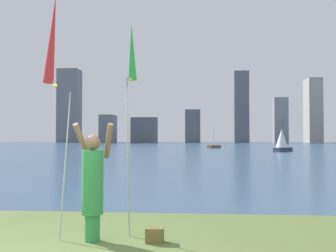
{
  "coord_description": "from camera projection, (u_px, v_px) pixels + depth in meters",
  "views": [
    {
      "loc": [
        2.07,
        -4.85,
        1.67
      ],
      "look_at": [
        0.48,
        14.84,
        2.22
      ],
      "focal_mm": 41.42,
      "sensor_mm": 36.0,
      "label": 1
    }
  ],
  "objects": [
    {
      "name": "person",
      "position": [
        93.0,
        183.0,
        6.23
      ],
      "size": [
        0.7,
        0.51,
        1.9
      ],
      "rotation": [
        0.0,
        0.0,
        0.06
      ],
      "color": "green",
      "rests_on": "ground"
    },
    {
      "name": "bag",
      "position": [
        155.0,
        235.0,
        6.12
      ],
      "size": [
        0.28,
        0.2,
        0.23
      ],
      "color": "olive",
      "rests_on": "ground"
    },
    {
      "name": "skyline_tower_5",
      "position": [
        280.0,
        120.0,
        106.8
      ],
      "size": [
        3.79,
        3.27,
        12.47
      ],
      "color": "gray",
      "rests_on": "ground"
    },
    {
      "name": "sailboat_5",
      "position": [
        282.0,
        141.0,
        43.69
      ],
      "size": [
        2.49,
        2.53,
        3.93
      ],
      "color": "#333D51",
      "rests_on": "ground"
    },
    {
      "name": "kite_flag_right",
      "position": [
        132.0,
        58.0,
        6.77
      ],
      "size": [
        0.16,
        0.61,
        3.66
      ],
      "color": "#B2B2B7",
      "rests_on": "ground"
    },
    {
      "name": "skyline_tower_4",
      "position": [
        241.0,
        107.0,
        108.62
      ],
      "size": [
        4.07,
        3.6,
        20.01
      ],
      "color": "#565B66",
      "rests_on": "ground"
    },
    {
      "name": "skyline_tower_3",
      "position": [
        193.0,
        126.0,
        106.58
      ],
      "size": [
        4.12,
        3.87,
        9.09
      ],
      "color": "#565B66",
      "rests_on": "ground"
    },
    {
      "name": "ground",
      "position": [
        185.0,
        149.0,
        55.72
      ],
      "size": [
        120.0,
        138.0,
        0.12
      ],
      "color": "#5B7038"
    },
    {
      "name": "sailboat_6",
      "position": [
        214.0,
        146.0,
        57.24
      ],
      "size": [
        2.12,
        2.0,
        3.7
      ],
      "color": "brown",
      "rests_on": "ground"
    },
    {
      "name": "kite_flag_left",
      "position": [
        53.0,
        42.0,
        5.95
      ],
      "size": [
        0.16,
        1.1,
        3.93
      ],
      "color": "#B2B2B7",
      "rests_on": "ground"
    },
    {
      "name": "skyline_tower_1",
      "position": [
        108.0,
        129.0,
        110.88
      ],
      "size": [
        3.69,
        7.47,
        7.84
      ],
      "color": "slate",
      "rests_on": "ground"
    },
    {
      "name": "skyline_tower_6",
      "position": [
        313.0,
        111.0,
        108.16
      ],
      "size": [
        3.74,
        6.37,
        17.86
      ],
      "color": "gray",
      "rests_on": "ground"
    },
    {
      "name": "skyline_tower_0",
      "position": [
        69.0,
        106.0,
        113.64
      ],
      "size": [
        6.03,
        5.31,
        21.41
      ],
      "color": "slate",
      "rests_on": "ground"
    },
    {
      "name": "skyline_tower_2",
      "position": [
        144.0,
        130.0,
        109.96
      ],
      "size": [
        7.38,
        3.49,
        7.14
      ],
      "color": "#565B66",
      "rests_on": "ground"
    }
  ]
}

